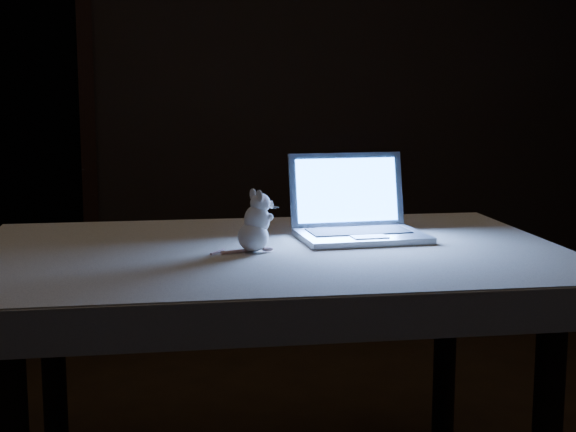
{
  "coord_description": "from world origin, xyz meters",
  "views": [
    {
      "loc": [
        -0.52,
        -2.05,
        1.12
      ],
      "look_at": [
        -0.08,
        -0.04,
        0.79
      ],
      "focal_mm": 52.0,
      "sensor_mm": 36.0,
      "label": 1
    }
  ],
  "objects": [
    {
      "name": "plush_mouse",
      "position": [
        -0.18,
        -0.13,
        0.8
      ],
      "size": [
        0.13,
        0.13,
        0.15
      ],
      "primitive_type": null,
      "rotation": [
        0.0,
        0.0,
        0.25
      ],
      "color": "white",
      "rests_on": "tablecloth"
    },
    {
      "name": "back_wall",
      "position": [
        0.0,
        2.5,
        1.3
      ],
      "size": [
        4.5,
        0.04,
        2.6
      ],
      "primitive_type": "cube",
      "color": "black",
      "rests_on": "ground"
    },
    {
      "name": "table",
      "position": [
        -0.13,
        -0.1,
        0.36
      ],
      "size": [
        1.38,
        0.93,
        0.71
      ],
      "primitive_type": null,
      "rotation": [
        0.0,
        0.0,
        -0.06
      ],
      "color": "black",
      "rests_on": "floor"
    },
    {
      "name": "laptop",
      "position": [
        0.12,
        -0.03,
        0.83
      ],
      "size": [
        0.32,
        0.28,
        0.22
      ],
      "primitive_type": null,
      "rotation": [
        0.0,
        0.0,
        0.02
      ],
      "color": "#A4A5A9",
      "rests_on": "tablecloth"
    },
    {
      "name": "tablecloth",
      "position": [
        -0.16,
        -0.06,
        0.68
      ],
      "size": [
        1.51,
        1.09,
        0.09
      ],
      "primitive_type": null,
      "rotation": [
        0.0,
        0.0,
        0.1
      ],
      "color": "beige",
      "rests_on": "table"
    }
  ]
}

